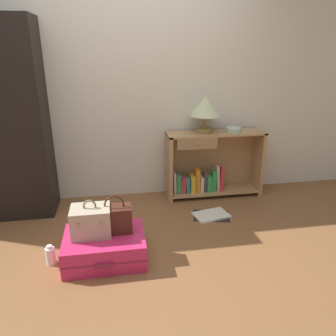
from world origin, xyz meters
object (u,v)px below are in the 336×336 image
at_px(table_lamp, 205,108).
at_px(suitcase_large, 105,247).
at_px(train_case, 91,221).
at_px(bowl, 233,130).
at_px(handbag, 115,219).
at_px(bottle, 51,255).
at_px(open_book_on_floor, 211,215).
at_px(bookshelf, 210,166).

xyz_separation_m(table_lamp, suitcase_large, (-1.12, -1.09, -0.92)).
bearing_deg(train_case, bowl, 33.95).
xyz_separation_m(suitcase_large, handbag, (0.10, 0.05, 0.23)).
bearing_deg(suitcase_large, bottle, 179.35).
distance_m(bowl, train_case, 1.92).
height_order(table_lamp, handbag, table_lamp).
xyz_separation_m(train_case, bottle, (-0.34, -0.03, -0.26)).
distance_m(suitcase_large, handbag, 0.25).
bearing_deg(bottle, train_case, 5.73).
bearing_deg(suitcase_large, handbag, 26.94).
bearing_deg(bottle, bowl, 29.71).
xyz_separation_m(bowl, open_book_on_floor, (-0.37, -0.52, -0.77)).
height_order(suitcase_large, handbag, handbag).
distance_m(bowl, handbag, 1.76).
height_order(train_case, handbag, handbag).
relative_size(bookshelf, handbag, 3.43).
bearing_deg(handbag, bookshelf, 43.32).
relative_size(train_case, handbag, 0.97).
bearing_deg(train_case, open_book_on_floor, 24.06).
bearing_deg(train_case, handbag, 3.03).
xyz_separation_m(table_lamp, handbag, (-1.02, -1.04, -0.70)).
xyz_separation_m(bookshelf, bowl, (0.25, -0.01, 0.43)).
bearing_deg(bottle, bookshelf, 33.64).
bearing_deg(bowl, suitcase_large, -143.35).
bearing_deg(suitcase_large, table_lamp, 44.25).
bearing_deg(table_lamp, open_book_on_floor, -94.48).
bearing_deg(table_lamp, suitcase_large, -135.75).
bearing_deg(bowl, bookshelf, 176.58).
bearing_deg(bookshelf, suitcase_large, -137.75).
relative_size(bowl, handbag, 0.52).
bearing_deg(bookshelf, table_lamp, -176.65).
height_order(bowl, handbag, bowl).
height_order(bookshelf, open_book_on_floor, bookshelf).
xyz_separation_m(table_lamp, bowl, (0.33, -0.01, -0.25)).
bearing_deg(bookshelf, handbag, -136.68).
bearing_deg(bottle, open_book_on_floor, 20.26).
distance_m(table_lamp, bottle, 2.12).
relative_size(bowl, suitcase_large, 0.25).
bearing_deg(bowl, bottle, -150.29).
xyz_separation_m(bookshelf, table_lamp, (-0.09, -0.01, 0.68)).
bearing_deg(open_book_on_floor, table_lamp, 85.52).
bearing_deg(bottle, suitcase_large, -0.65).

